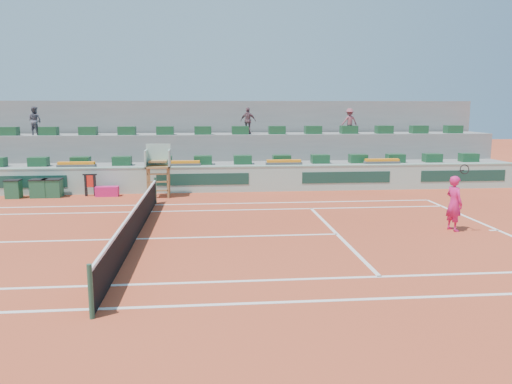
{
  "coord_description": "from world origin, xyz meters",
  "views": [
    {
      "loc": [
        2.33,
        -15.35,
        4.07
      ],
      "look_at": [
        4.0,
        2.5,
        1.0
      ],
      "focal_mm": 35.0,
      "sensor_mm": 36.0,
      "label": 1
    }
  ],
  "objects_px": {
    "umpire_chair": "(158,163)",
    "player_bag": "(107,191)",
    "drink_cooler_a": "(53,188)",
    "tennis_player": "(454,203)"
  },
  "relations": [
    {
      "from": "umpire_chair",
      "to": "player_bag",
      "type": "bearing_deg",
      "value": 172.63
    },
    {
      "from": "umpire_chair",
      "to": "tennis_player",
      "type": "height_order",
      "value": "umpire_chair"
    },
    {
      "from": "umpire_chair",
      "to": "drink_cooler_a",
      "type": "relative_size",
      "value": 2.86
    },
    {
      "from": "tennis_player",
      "to": "drink_cooler_a",
      "type": "bearing_deg",
      "value": 153.14
    },
    {
      "from": "drink_cooler_a",
      "to": "player_bag",
      "type": "bearing_deg",
      "value": -0.6
    },
    {
      "from": "player_bag",
      "to": "umpire_chair",
      "type": "xyz_separation_m",
      "value": [
        2.39,
        -0.31,
        1.32
      ]
    },
    {
      "from": "umpire_chair",
      "to": "tennis_player",
      "type": "bearing_deg",
      "value": -35.37
    },
    {
      "from": "player_bag",
      "to": "tennis_player",
      "type": "height_order",
      "value": "tennis_player"
    },
    {
      "from": "drink_cooler_a",
      "to": "tennis_player",
      "type": "distance_m",
      "value": 17.03
    },
    {
      "from": "player_bag",
      "to": "tennis_player",
      "type": "relative_size",
      "value": 0.45
    }
  ]
}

